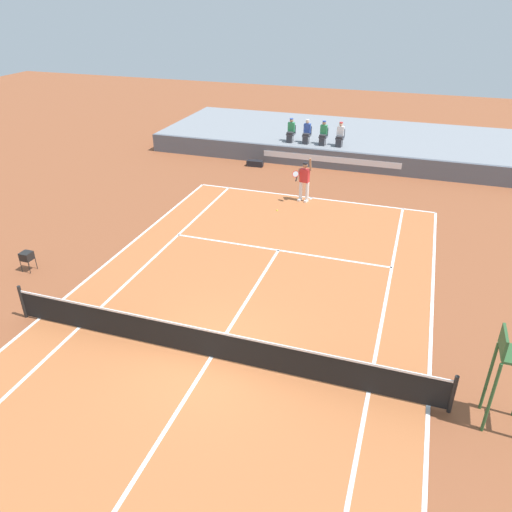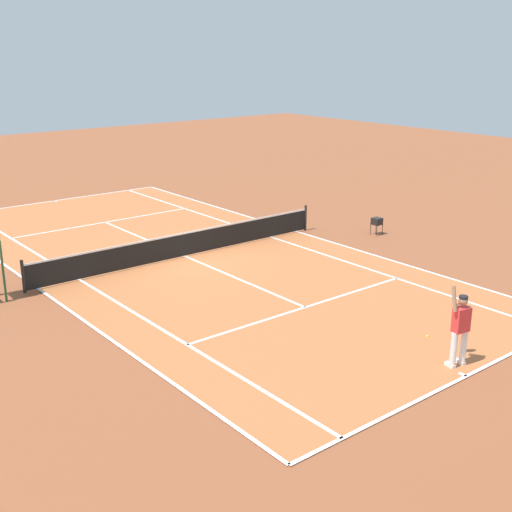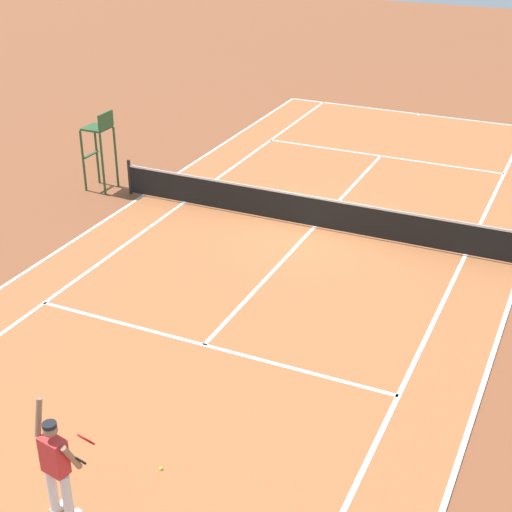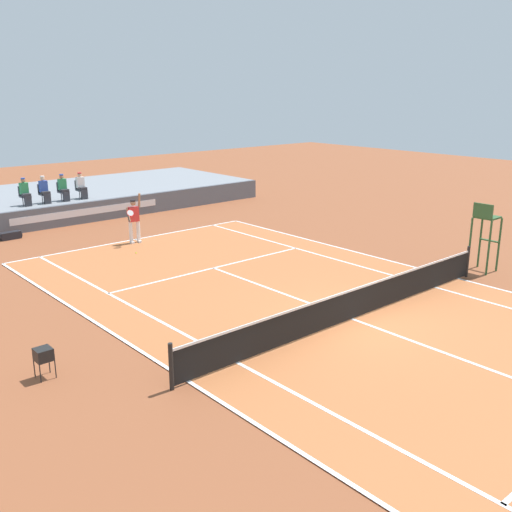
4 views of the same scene
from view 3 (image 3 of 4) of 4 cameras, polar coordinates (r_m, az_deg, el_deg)
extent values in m
plane|color=brown|center=(21.11, 4.35, 2.09)|extent=(80.00, 80.00, 0.00)
cube|color=#B76638|center=(21.11, 4.35, 2.12)|extent=(10.98, 23.78, 0.02)
cube|color=white|center=(31.86, 12.09, 10.28)|extent=(10.98, 0.10, 0.01)
cube|color=white|center=(23.39, -8.36, 4.49)|extent=(0.10, 23.78, 0.01)
cube|color=white|center=(20.21, 15.30, 0.04)|extent=(0.10, 23.78, 0.01)
cube|color=white|center=(22.71, -5.41, 3.96)|extent=(0.10, 23.78, 0.01)
cube|color=white|center=(15.98, -3.88, -6.62)|extent=(8.22, 0.10, 0.01)
cube|color=white|center=(26.78, 9.26, 7.35)|extent=(8.22, 0.10, 0.01)
cube|color=white|center=(21.10, 4.35, 2.15)|extent=(0.10, 12.80, 0.01)
cube|color=white|center=(31.77, 12.04, 10.24)|extent=(0.10, 0.20, 0.01)
cylinder|color=black|center=(23.44, -9.38, 5.81)|extent=(0.10, 0.10, 1.07)
cube|color=black|center=(20.91, 4.39, 3.29)|extent=(11.78, 0.02, 0.84)
cube|color=white|center=(20.75, 4.43, 4.35)|extent=(11.78, 0.03, 0.06)
cylinder|color=white|center=(12.46, -14.88, -16.49)|extent=(0.15, 0.15, 0.92)
cylinder|color=white|center=(12.27, -13.84, -17.15)|extent=(0.15, 0.15, 0.92)
cube|color=white|center=(12.76, -14.45, -17.69)|extent=(0.17, 0.30, 0.10)
cube|color=red|center=(11.86, -14.79, -14.15)|extent=(0.44, 0.30, 0.60)
sphere|color=#A37556|center=(11.56, -15.06, -12.39)|extent=(0.22, 0.22, 0.22)
cylinder|color=black|center=(11.51, -15.12, -12.04)|extent=(0.21, 0.21, 0.06)
cylinder|color=#A37556|center=(11.69, -15.87, -11.46)|extent=(0.13, 0.23, 0.61)
cylinder|color=#A37556|center=(11.74, -13.55, -14.36)|extent=(0.14, 0.34, 0.56)
cylinder|color=black|center=(11.85, -12.92, -14.62)|extent=(0.07, 0.19, 0.25)
torus|color=red|center=(11.79, -12.53, -13.18)|extent=(0.33, 0.24, 0.26)
cylinder|color=silver|center=(11.79, -12.53, -13.18)|extent=(0.29, 0.20, 0.22)
sphere|color=#D1E533|center=(13.13, -7.09, -15.43)|extent=(0.07, 0.07, 0.07)
cylinder|color=#2D562D|center=(23.80, -12.73, 6.90)|extent=(0.07, 0.07, 1.90)
cylinder|color=#2D562D|center=(24.33, -11.75, 7.44)|extent=(0.07, 0.07, 1.90)
cylinder|color=#2D562D|center=(23.40, -11.34, 6.69)|extent=(0.07, 0.07, 1.90)
cylinder|color=#2D562D|center=(23.94, -10.38, 7.24)|extent=(0.07, 0.07, 1.90)
cube|color=#2D562D|center=(23.56, -11.77, 9.31)|extent=(0.70, 0.70, 0.06)
cube|color=#2D562D|center=(23.28, -11.12, 9.86)|extent=(0.06, 0.70, 0.48)
cube|color=#2D562D|center=(24.01, -12.19, 7.38)|extent=(0.10, 0.70, 0.04)
camera|label=1|loc=(29.48, 3.35, 26.52)|focal=34.98mm
camera|label=2|loc=(19.16, -70.17, 4.62)|focal=46.72mm
camera|label=4|loc=(28.32, 37.36, 16.35)|focal=41.15mm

